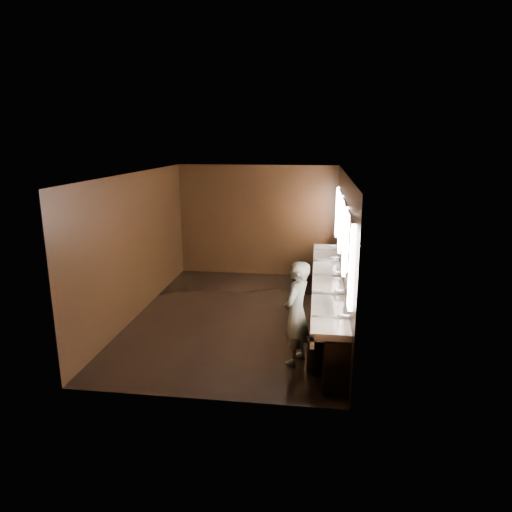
% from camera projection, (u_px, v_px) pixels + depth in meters
% --- Properties ---
extents(floor, '(6.00, 6.00, 0.00)m').
position_uv_depth(floor, '(238.00, 316.00, 9.06)').
color(floor, black).
rests_on(floor, ground).
extents(ceiling, '(4.00, 6.00, 0.02)m').
position_uv_depth(ceiling, '(236.00, 174.00, 8.36)').
color(ceiling, '#2D2D2B').
rests_on(ceiling, wall_back).
extents(wall_back, '(4.00, 0.02, 2.80)m').
position_uv_depth(wall_back, '(257.00, 221.00, 11.59)').
color(wall_back, black).
rests_on(wall_back, floor).
extents(wall_front, '(4.00, 0.02, 2.80)m').
position_uv_depth(wall_front, '(197.00, 301.00, 5.83)').
color(wall_front, black).
rests_on(wall_front, floor).
extents(wall_left, '(0.02, 6.00, 2.80)m').
position_uv_depth(wall_left, '(137.00, 245.00, 8.96)').
color(wall_left, black).
rests_on(wall_left, floor).
extents(wall_right, '(0.02, 6.00, 2.80)m').
position_uv_depth(wall_right, '(343.00, 251.00, 8.45)').
color(wall_right, black).
rests_on(wall_right, floor).
extents(sink_counter, '(0.55, 5.40, 1.01)m').
position_uv_depth(sink_counter, '(330.00, 297.00, 8.70)').
color(sink_counter, black).
rests_on(sink_counter, floor).
extents(mirror_band, '(0.06, 5.03, 1.15)m').
position_uv_depth(mirror_band, '(343.00, 233.00, 8.37)').
color(mirror_band, white).
rests_on(mirror_band, wall_right).
extents(person, '(0.58, 0.70, 1.64)m').
position_uv_depth(person, '(296.00, 313.00, 7.01)').
color(person, '#7DB7BB').
rests_on(person, floor).
extents(trash_bin, '(0.36, 0.36, 0.52)m').
position_uv_depth(trash_bin, '(318.00, 356.00, 6.84)').
color(trash_bin, black).
rests_on(trash_bin, floor).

